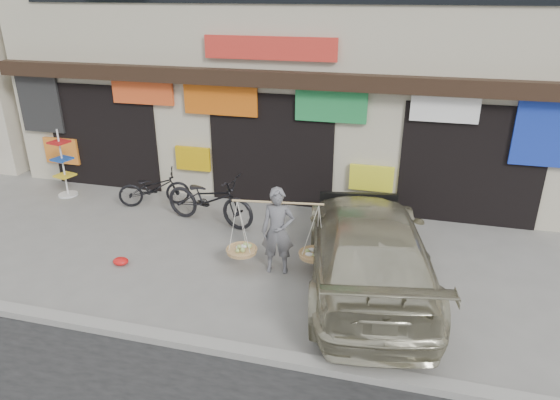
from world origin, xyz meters
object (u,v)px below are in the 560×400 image
(bike_0, at_px, (154,188))
(suv, at_px, (368,247))
(display_rack, at_px, (64,170))
(street_vendor, at_px, (278,234))
(bike_2, at_px, (210,199))

(bike_0, height_order, suv, suv)
(bike_0, bearing_deg, display_rack, 65.94)
(street_vendor, bearing_deg, bike_2, 132.88)
(bike_2, bearing_deg, street_vendor, -118.10)
(bike_2, height_order, suv, suv)
(suv, bearing_deg, display_rack, -26.26)
(bike_0, distance_m, suv, 5.81)
(display_rack, bearing_deg, bike_0, 0.26)
(street_vendor, distance_m, suv, 1.65)
(street_vendor, relative_size, bike_2, 0.86)
(bike_2, bearing_deg, suv, -103.33)
(display_rack, bearing_deg, bike_2, -8.11)
(bike_2, height_order, display_rack, display_rack)
(street_vendor, height_order, suv, street_vendor)
(suv, bearing_deg, bike_0, -33.09)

